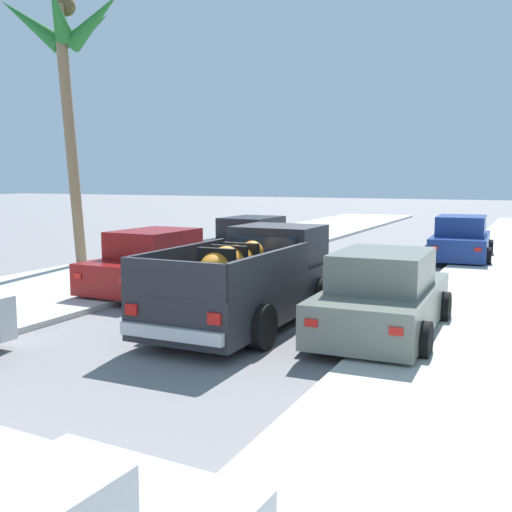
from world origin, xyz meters
The scene contains 9 objects.
sidewalk_left centered at (-5.39, 12.00, 0.06)m, with size 4.95×60.00×0.12m, color beige.
curb_left centered at (-4.31, 12.00, 0.05)m, with size 0.16×60.00×0.10m, color silver.
curb_right centered at (4.31, 12.00, 0.05)m, with size 0.16×60.00×0.10m, color silver.
pickup_truck centered at (0.45, 8.17, 0.81)m, with size 2.23×5.21×1.80m.
car_left_near centered at (3.01, 8.27, 0.71)m, with size 2.11×4.30×1.54m.
car_right_near centered at (-3.09, 15.68, 0.71)m, with size 2.10×4.29×1.54m.
car_right_mid centered at (-3.10, 10.16, 0.71)m, with size 2.08×4.29×1.54m.
car_left_far centered at (3.05, 19.20, 0.71)m, with size 2.19×4.33×1.54m.
palm_tree_left_back centered at (-7.48, 12.19, 6.65)m, with size 3.95×3.39×8.14m.
Camera 1 is at (5.48, -2.22, 2.81)m, focal length 42.50 mm.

